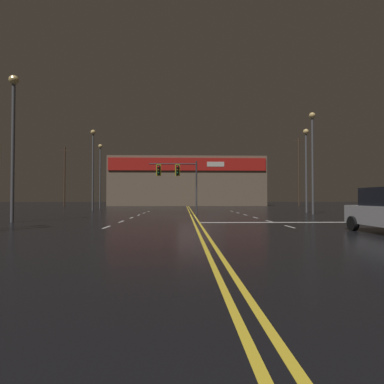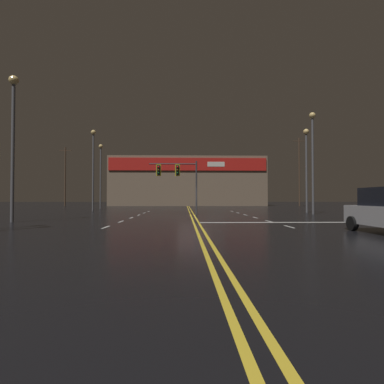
% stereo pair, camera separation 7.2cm
% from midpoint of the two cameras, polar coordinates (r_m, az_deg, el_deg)
% --- Properties ---
extents(ground_plane, '(200.00, 200.00, 0.00)m').
position_cam_midpoint_polar(ground_plane, '(24.01, 0.26, -4.64)').
color(ground_plane, black).
extents(road_markings, '(13.65, 60.00, 0.01)m').
position_cam_midpoint_polar(road_markings, '(22.94, 2.38, -4.79)').
color(road_markings, gold).
rests_on(road_markings, ground).
extents(traffic_signal_median, '(4.13, 0.36, 4.65)m').
position_cam_midpoint_polar(traffic_signal_median, '(25.78, -2.96, 3.42)').
color(traffic_signal_median, '#38383D').
rests_on(traffic_signal_median, ground).
extents(streetlight_near_left, '(0.56, 0.56, 8.47)m').
position_cam_midpoint_polar(streetlight_near_left, '(32.53, 21.00, 6.02)').
color(streetlight_near_left, '#59595E').
rests_on(streetlight_near_left, ground).
extents(streetlight_near_right, '(0.56, 0.56, 9.26)m').
position_cam_midpoint_polar(streetlight_near_right, '(36.12, -18.25, 5.99)').
color(streetlight_near_right, '#59595E').
rests_on(streetlight_near_right, ground).
extents(streetlight_median_approach, '(0.56, 0.56, 9.25)m').
position_cam_midpoint_polar(streetlight_median_approach, '(29.51, 22.05, 7.62)').
color(streetlight_median_approach, '#59595E').
rests_on(streetlight_median_approach, ground).
extents(streetlight_far_right, '(0.56, 0.56, 8.96)m').
position_cam_midpoint_polar(streetlight_far_right, '(43.54, -16.96, 4.54)').
color(streetlight_far_right, '#59595E').
rests_on(streetlight_far_right, ground).
extents(streetlight_far_median, '(0.56, 0.56, 8.87)m').
position_cam_midpoint_polar(streetlight_far_median, '(21.36, -30.83, 10.51)').
color(streetlight_far_median, '#59595E').
rests_on(streetlight_far_median, ground).
extents(building_backdrop, '(29.89, 10.23, 9.43)m').
position_cam_midpoint_polar(building_backdrop, '(60.54, -0.82, 1.91)').
color(building_backdrop, '#7A6651').
rests_on(building_backdrop, ground).
extents(utility_pole_row, '(46.30, 0.26, 12.97)m').
position_cam_midpoint_polar(utility_pole_row, '(56.46, 0.19, 3.66)').
color(utility_pole_row, '#4C3828').
rests_on(utility_pole_row, ground).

